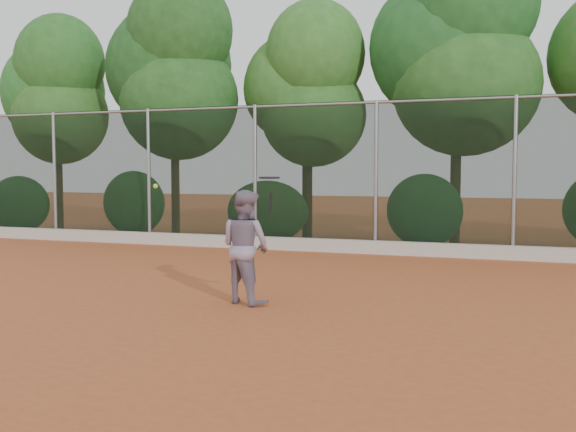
% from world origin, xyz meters
% --- Properties ---
extents(ground, '(80.00, 80.00, 0.00)m').
position_xyz_m(ground, '(0.00, 0.00, 0.00)').
color(ground, '#A95028').
rests_on(ground, ground).
extents(concrete_curb, '(24.00, 0.20, 0.30)m').
position_xyz_m(concrete_curb, '(0.00, 6.82, 0.15)').
color(concrete_curb, beige).
rests_on(concrete_curb, ground).
extents(tennis_player, '(0.96, 0.86, 1.62)m').
position_xyz_m(tennis_player, '(-0.58, 0.81, 0.81)').
color(tennis_player, gray).
rests_on(tennis_player, ground).
extents(chainlink_fence, '(24.09, 0.09, 3.50)m').
position_xyz_m(chainlink_fence, '(-0.00, 7.00, 1.86)').
color(chainlink_fence, black).
rests_on(chainlink_fence, ground).
extents(foliage_backdrop, '(23.70, 3.63, 7.55)m').
position_xyz_m(foliage_backdrop, '(-0.55, 8.98, 4.40)').
color(foliage_backdrop, '#432D19').
rests_on(foliage_backdrop, ground).
extents(tennis_racket, '(0.39, 0.39, 0.52)m').
position_xyz_m(tennis_racket, '(-0.14, 0.65, 1.76)').
color(tennis_racket, black).
rests_on(tennis_racket, ground).
extents(tennis_ball_in_flight, '(0.07, 0.07, 0.07)m').
position_xyz_m(tennis_ball_in_flight, '(-2.19, 1.06, 1.66)').
color(tennis_ball_in_flight, '#C2E534').
rests_on(tennis_ball_in_flight, ground).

